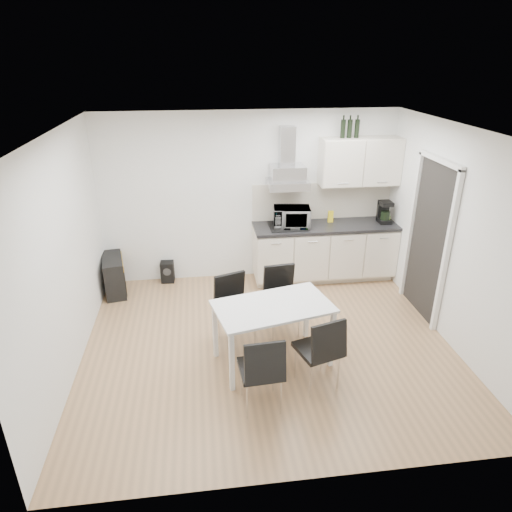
{
  "coord_description": "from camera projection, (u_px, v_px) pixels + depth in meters",
  "views": [
    {
      "loc": [
        -0.76,
        -4.7,
        3.34
      ],
      "look_at": [
        -0.12,
        0.26,
        1.1
      ],
      "focal_mm": 32.0,
      "sensor_mm": 36.0,
      "label": 1
    }
  ],
  "objects": [
    {
      "name": "kitchenette",
      "position": [
        327.0,
        229.0,
        7.08
      ],
      "size": [
        2.22,
        0.64,
        2.52
      ],
      "color": "beige",
      "rests_on": "ground"
    },
    {
      "name": "dining_table",
      "position": [
        273.0,
        312.0,
        5.14
      ],
      "size": [
        1.43,
        1.01,
        0.75
      ],
      "rotation": [
        0.0,
        0.0,
        0.23
      ],
      "color": "white",
      "rests_on": "ground"
    },
    {
      "name": "chair_far_left",
      "position": [
        236.0,
        311.0,
        5.58
      ],
      "size": [
        0.58,
        0.62,
        0.88
      ],
      "primitive_type": null,
      "rotation": [
        0.0,
        0.0,
        3.49
      ],
      "color": "black",
      "rests_on": "ground"
    },
    {
      "name": "chair_near_left",
      "position": [
        261.0,
        370.0,
        4.55
      ],
      "size": [
        0.47,
        0.53,
        0.88
      ],
      "primitive_type": null,
      "rotation": [
        0.0,
        0.0,
        0.07
      ],
      "color": "black",
      "rests_on": "ground"
    },
    {
      "name": "chair_near_right",
      "position": [
        318.0,
        350.0,
        4.85
      ],
      "size": [
        0.57,
        0.61,
        0.88
      ],
      "primitive_type": null,
      "rotation": [
        0.0,
        0.0,
        0.29
      ],
      "color": "black",
      "rests_on": "ground"
    },
    {
      "name": "ground",
      "position": [
        268.0,
        344.0,
        5.71
      ],
      "size": [
        4.5,
        4.5,
        0.0
      ],
      "primitive_type": "plane",
      "color": "#A98055",
      "rests_on": "ground"
    },
    {
      "name": "floor_speaker",
      "position": [
        167.0,
        272.0,
        7.2
      ],
      "size": [
        0.21,
        0.19,
        0.34
      ],
      "primitive_type": "cube",
      "rotation": [
        0.0,
        0.0,
        -0.04
      ],
      "color": "black",
      "rests_on": "ground"
    },
    {
      "name": "chair_far_right",
      "position": [
        283.0,
        302.0,
        5.79
      ],
      "size": [
        0.49,
        0.55,
        0.88
      ],
      "primitive_type": null,
      "rotation": [
        0.0,
        0.0,
        3.25
      ],
      "color": "black",
      "rests_on": "ground"
    },
    {
      "name": "wall_front",
      "position": [
        311.0,
        354.0,
        3.36
      ],
      "size": [
        4.5,
        0.1,
        2.6
      ],
      "primitive_type": "cube",
      "color": "white",
      "rests_on": "ground"
    },
    {
      "name": "wall_back",
      "position": [
        249.0,
        198.0,
        6.98
      ],
      "size": [
        4.5,
        0.1,
        2.6
      ],
      "primitive_type": "cube",
      "color": "white",
      "rests_on": "ground"
    },
    {
      "name": "guitar_amp",
      "position": [
        114.0,
        275.0,
        6.84
      ],
      "size": [
        0.41,
        0.72,
        0.56
      ],
      "rotation": [
        0.0,
        0.0,
        0.19
      ],
      "color": "black",
      "rests_on": "ground"
    },
    {
      "name": "doorway",
      "position": [
        427.0,
        241.0,
        6.03
      ],
      "size": [
        0.08,
        1.04,
        2.1
      ],
      "primitive_type": "cube",
      "color": "white",
      "rests_on": "ground"
    },
    {
      "name": "wall_right",
      "position": [
        455.0,
        239.0,
        5.44
      ],
      "size": [
        0.1,
        4.0,
        2.6
      ],
      "primitive_type": "cube",
      "color": "white",
      "rests_on": "ground"
    },
    {
      "name": "wall_left",
      "position": [
        63.0,
        259.0,
        4.91
      ],
      "size": [
        0.1,
        4.0,
        2.6
      ],
      "primitive_type": "cube",
      "color": "white",
      "rests_on": "ground"
    },
    {
      "name": "ceiling",
      "position": [
        271.0,
        132.0,
        4.64
      ],
      "size": [
        4.5,
        4.5,
        0.0
      ],
      "primitive_type": "plane",
      "color": "white",
      "rests_on": "wall_back"
    }
  ]
}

